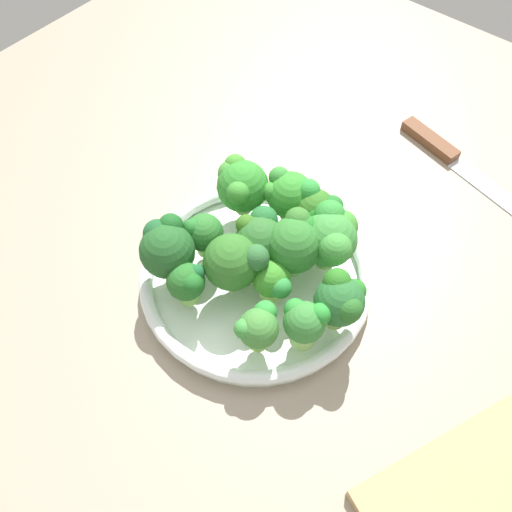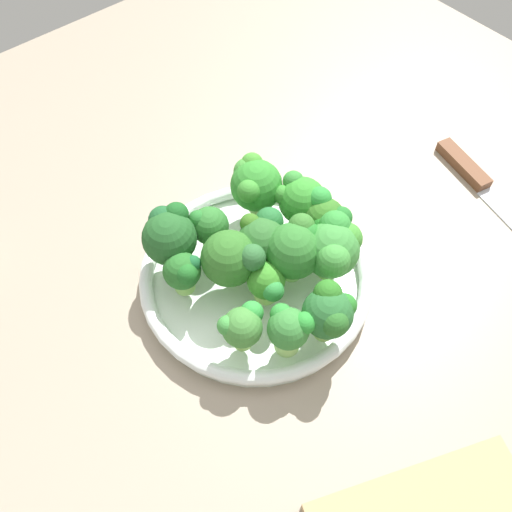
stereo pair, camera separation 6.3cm
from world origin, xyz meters
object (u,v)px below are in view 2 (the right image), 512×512
bowl (256,277)px  broccoli_floret_3 (268,283)px  broccoli_floret_7 (169,234)px  broccoli_floret_13 (264,238)px  broccoli_floret_9 (302,200)px  broccoli_floret_11 (296,248)px  broccoli_floret_0 (255,183)px  broccoli_floret_2 (329,312)px  broccoli_floret_5 (289,329)px  broccoli_floret_8 (232,259)px  broccoli_floret_1 (208,226)px  knife (485,188)px  broccoli_floret_4 (333,248)px  broccoli_floret_12 (242,326)px  broccoli_floret_6 (327,221)px  broccoli_floret_10 (183,272)px

bowl → broccoli_floret_3: broccoli_floret_3 is taller
broccoli_floret_7 → broccoli_floret_13: bearing=-40.8°
broccoli_floret_9 → broccoli_floret_11: bearing=-138.7°
broccoli_floret_0 → broccoli_floret_11: broccoli_floret_11 is taller
broccoli_floret_0 → broccoli_floret_2: (-5.55, -18.68, 0.02)cm
broccoli_floret_5 → broccoli_floret_8: size_ratio=0.83×
broccoli_floret_1 → knife: bearing=-23.4°
broccoli_floret_4 → broccoli_floret_8: size_ratio=1.02×
broccoli_floret_5 → broccoli_floret_0: bearing=60.3°
broccoli_floret_3 → broccoli_floret_7: size_ratio=0.70×
broccoli_floret_12 → broccoli_floret_1: bearing=67.4°
broccoli_floret_6 → broccoli_floret_7: broccoli_floret_7 is taller
broccoli_floret_5 → broccoli_floret_8: bearing=86.0°
broccoli_floret_4 → broccoli_floret_13: size_ratio=1.12×
bowl → broccoli_floret_10: 9.80cm
broccoli_floret_2 → knife: bearing=3.9°
broccoli_floret_2 → broccoli_floret_3: (-1.93, 7.59, -1.59)cm
broccoli_floret_8 → broccoli_floret_11: broccoli_floret_11 is taller
broccoli_floret_3 → broccoli_floret_10: bearing=132.6°
broccoli_floret_13 → bowl: bearing=-157.5°
broccoli_floret_7 → broccoli_floret_0: bearing=-1.8°
broccoli_floret_13 → broccoli_floret_12: bearing=-142.2°
broccoli_floret_9 → broccoli_floret_12: (-16.20, -8.26, -0.56)cm
bowl → broccoli_floret_11: (3.28, -3.01, 6.33)cm
broccoli_floret_3 → broccoli_floret_12: broccoli_floret_12 is taller
bowl → broccoli_floret_9: (9.08, 2.08, 5.63)cm
broccoli_floret_6 → broccoli_floret_13: size_ratio=0.90×
broccoli_floret_1 → broccoli_floret_6: bearing=-37.8°
broccoli_floret_8 → broccoli_floret_6: bearing=-12.0°
broccoli_floret_9 → knife: broccoli_floret_9 is taller
broccoli_floret_2 → broccoli_floret_11: bearing=71.6°
broccoli_floret_3 → broccoli_floret_4: 8.40cm
broccoli_floret_5 → knife: (37.72, 0.72, -6.33)cm
broccoli_floret_9 → broccoli_floret_12: 18.19cm
broccoli_floret_1 → broccoli_floret_5: (-1.86, -16.26, 0.26)cm
broccoli_floret_12 → knife: (41.18, -2.76, -6.04)cm
broccoli_floret_5 → broccoli_floret_6: size_ratio=1.01×
broccoli_floret_7 → broccoli_floret_4: bearing=-46.1°
bowl → broccoli_floret_7: broccoli_floret_7 is taller
broccoli_floret_6 → broccoli_floret_4: bearing=-126.1°
broccoli_floret_6 → broccoli_floret_12: bearing=-165.6°
broccoli_floret_8 → broccoli_floret_7: bearing=115.8°
broccoli_floret_0 → broccoli_floret_13: broccoli_floret_0 is taller
bowl → broccoli_floret_10: bearing=156.7°
broccoli_floret_1 → broccoli_floret_9: bearing=-22.6°
broccoli_floret_3 → broccoli_floret_7: bearing=113.8°
broccoli_floret_2 → broccoli_floret_10: (-8.36, 14.57, -1.23)cm
broccoli_floret_1 → broccoli_floret_11: bearing=-62.1°
broccoli_floret_7 → bowl: bearing=-50.7°
broccoli_floret_1 → broccoli_floret_8: broccoli_floret_8 is taller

